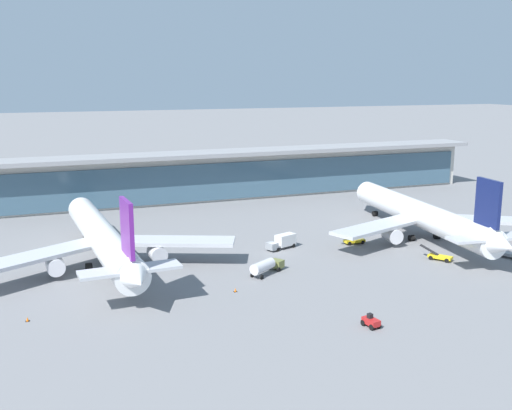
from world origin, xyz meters
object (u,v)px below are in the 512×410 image
object	(u,v)px
service_truck_on_taxiway_grey	(283,241)
airliner_centre_stand	(422,215)
service_truck_by_tail_red	(371,322)
service_truck_under_wing_yellow	(439,256)
safety_cone_bravo	(27,319)
service_truck_mid_apron_yellow	(354,241)
service_truck_at_far_stand_grey	(512,254)
airliner_left_stand	(103,238)
safety_cone_alpha	(235,290)
service_truck_near_nose_olive	(266,266)

from	to	relation	value
service_truck_on_taxiway_grey	airliner_centre_stand	bearing A→B (deg)	-6.31
service_truck_by_tail_red	service_truck_under_wing_yellow	bearing A→B (deg)	37.72
service_truck_by_tail_red	safety_cone_bravo	bearing A→B (deg)	156.40
service_truck_mid_apron_yellow	safety_cone_bravo	world-z (taller)	service_truck_mid_apron_yellow
service_truck_on_taxiway_grey	service_truck_at_far_stand_grey	size ratio (longest dim) A/B	1.12
airliner_left_stand	service_truck_at_far_stand_grey	bearing A→B (deg)	-17.82
service_truck_on_taxiway_grey	safety_cone_bravo	size ratio (longest dim) A/B	10.92
airliner_centre_stand	safety_cone_alpha	distance (m)	56.09
service_truck_by_tail_red	safety_cone_bravo	size ratio (longest dim) A/B	4.40
service_truck_mid_apron_yellow	service_truck_by_tail_red	size ratio (longest dim) A/B	2.22
airliner_centre_stand	service_truck_at_far_stand_grey	distance (m)	22.34
service_truck_on_taxiway_grey	safety_cone_bravo	xyz separation A→B (m)	(-53.28, -22.94, -1.37)
service_truck_near_nose_olive	safety_cone_bravo	xyz separation A→B (m)	(-43.03, -7.68, -1.39)
airliner_left_stand	service_truck_at_far_stand_grey	xyz separation A→B (m)	(80.10, -25.75, -4.82)
service_truck_mid_apron_yellow	service_truck_at_far_stand_grey	world-z (taller)	same
service_truck_near_nose_olive	service_truck_at_far_stand_grey	size ratio (longest dim) A/B	1.24
service_truck_mid_apron_yellow	safety_cone_bravo	xyz separation A→B (m)	(-69.73, -20.45, -0.49)
service_truck_on_taxiway_grey	safety_cone_bravo	distance (m)	58.03
service_truck_by_tail_red	airliner_left_stand	bearing A→B (deg)	126.27
service_truck_near_nose_olive	service_truck_at_far_stand_grey	world-z (taller)	service_truck_near_nose_olive
service_truck_at_far_stand_grey	service_truck_near_nose_olive	bearing A→B (deg)	170.37
service_truck_under_wing_yellow	service_truck_on_taxiway_grey	world-z (taller)	service_truck_on_taxiway_grey
service_truck_on_taxiway_grey	safety_cone_alpha	bearing A→B (deg)	-130.38
airliner_centre_stand	safety_cone_bravo	size ratio (longest dim) A/B	95.91
safety_cone_alpha	safety_cone_bravo	distance (m)	34.38
service_truck_under_wing_yellow	safety_cone_bravo	size ratio (longest dim) A/B	9.25
service_truck_mid_apron_yellow	service_truck_by_tail_red	bearing A→B (deg)	-117.10
safety_cone_alpha	service_truck_by_tail_red	bearing A→B (deg)	-57.28
airliner_left_stand	airliner_centre_stand	world-z (taller)	same
service_truck_near_nose_olive	service_truck_at_far_stand_grey	distance (m)	52.67
service_truck_by_tail_red	safety_cone_alpha	size ratio (longest dim) A/B	4.40
safety_cone_alpha	service_truck_mid_apron_yellow	bearing A→B (deg)	29.17
service_truck_mid_apron_yellow	service_truck_on_taxiway_grey	bearing A→B (deg)	171.39
safety_cone_alpha	airliner_centre_stand	bearing A→B (deg)	19.34
airliner_left_stand	service_truck_mid_apron_yellow	xyz separation A→B (m)	(54.88, -4.16, -4.82)
service_truck_on_taxiway_grey	service_truck_under_wing_yellow	bearing A→B (deg)	-36.49
service_truck_mid_apron_yellow	safety_cone_bravo	size ratio (longest dim) A/B	9.79
service_truck_on_taxiway_grey	safety_cone_alpha	size ratio (longest dim) A/B	10.92
service_truck_by_tail_red	safety_cone_alpha	distance (m)	26.01
service_truck_mid_apron_yellow	airliner_centre_stand	bearing A→B (deg)	-4.10
airliner_left_stand	airliner_centre_stand	bearing A→B (deg)	-4.28
service_truck_near_nose_olive	service_truck_on_taxiway_grey	distance (m)	18.39
airliner_left_stand	safety_cone_bravo	bearing A→B (deg)	-121.09
airliner_left_stand	service_truck_at_far_stand_grey	world-z (taller)	airliner_left_stand
airliner_centre_stand	service_truck_on_taxiway_grey	world-z (taller)	airliner_centre_stand
airliner_centre_stand	service_truck_by_tail_red	world-z (taller)	airliner_centre_stand
airliner_left_stand	service_truck_on_taxiway_grey	bearing A→B (deg)	-2.49
airliner_centre_stand	service_truck_by_tail_red	size ratio (longest dim) A/B	21.78
service_truck_mid_apron_yellow	service_truck_at_far_stand_grey	bearing A→B (deg)	-40.57
service_truck_near_nose_olive	airliner_centre_stand	bearing A→B (deg)	14.67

